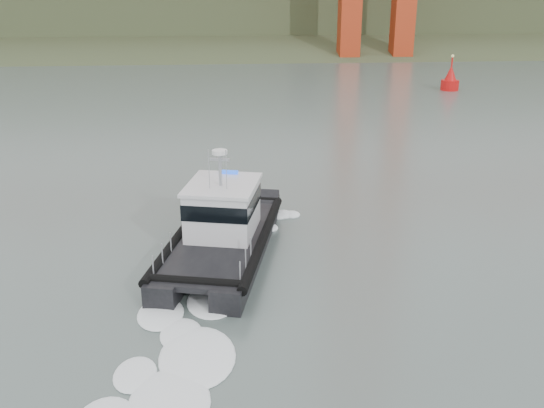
{
  "coord_description": "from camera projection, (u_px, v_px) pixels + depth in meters",
  "views": [
    {
      "loc": [
        -0.96,
        -16.34,
        11.31
      ],
      "look_at": [
        1.01,
        7.52,
        2.4
      ],
      "focal_mm": 40.0,
      "sensor_mm": 36.0,
      "label": 1
    }
  ],
  "objects": [
    {
      "name": "nav_buoy",
      "position": [
        450.0,
        80.0,
        65.32
      ],
      "size": [
        1.92,
        1.92,
        4.0
      ],
      "color": "red",
      "rests_on": "ground"
    },
    {
      "name": "patrol_boat",
      "position": [
        222.0,
        228.0,
        26.12
      ],
      "size": [
        5.8,
        10.57,
        4.86
      ],
      "rotation": [
        0.0,
        0.0,
        -0.23
      ],
      "color": "black",
      "rests_on": "ground"
    },
    {
      "name": "ground",
      "position": [
        260.0,
        357.0,
        19.28
      ],
      "size": [
        400.0,
        400.0,
        0.0
      ],
      "primitive_type": "plane",
      "color": "#586862",
      "rests_on": "ground"
    },
    {
      "name": "headlands",
      "position": [
        224.0,
        0.0,
        134.04
      ],
      "size": [
        500.0,
        105.36,
        27.12
      ],
      "color": "#374527",
      "rests_on": "ground"
    }
  ]
}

